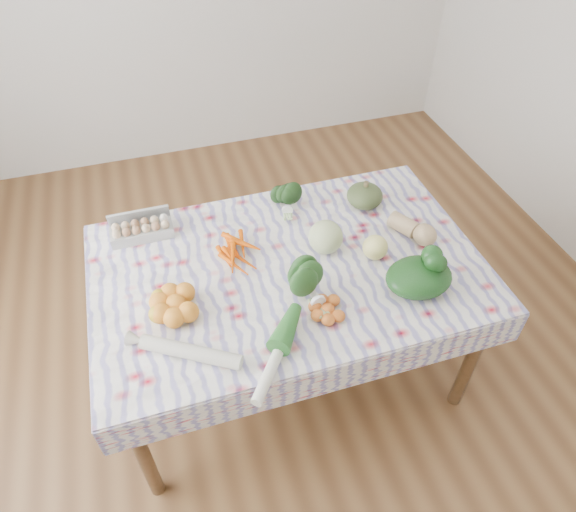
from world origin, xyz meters
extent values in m
plane|color=brown|center=(0.00, 0.00, 0.00)|extent=(4.50, 4.50, 0.00)
cube|color=brown|center=(0.00, 0.00, 0.73)|extent=(1.60, 1.00, 0.04)
cylinder|color=brown|center=(-0.74, -0.44, 0.35)|extent=(0.06, 0.06, 0.71)
cylinder|color=brown|center=(0.74, -0.44, 0.35)|extent=(0.06, 0.06, 0.71)
cylinder|color=brown|center=(-0.74, 0.44, 0.35)|extent=(0.06, 0.06, 0.71)
cylinder|color=brown|center=(0.74, 0.44, 0.35)|extent=(0.06, 0.06, 0.71)
cube|color=white|center=(0.00, 0.00, 0.76)|extent=(1.66, 1.06, 0.01)
cube|color=#A7A7A2|center=(-0.57, 0.37, 0.80)|extent=(0.28, 0.11, 0.07)
cube|color=#E75202|center=(-0.20, 0.11, 0.78)|extent=(0.24, 0.23, 0.04)
ellipsoid|color=#1A3815|center=(0.10, 0.36, 0.82)|extent=(0.16, 0.14, 0.12)
ellipsoid|color=#3F4F28|center=(0.47, 0.29, 0.82)|extent=(0.22, 0.22, 0.11)
sphere|color=#B9CB86|center=(0.19, 0.05, 0.84)|extent=(0.15, 0.15, 0.15)
ellipsoid|color=tan|center=(0.59, 0.01, 0.81)|extent=(0.20, 0.25, 0.10)
cube|color=orange|center=(-0.49, -0.11, 0.81)|extent=(0.27, 0.27, 0.09)
ellipsoid|color=#214B1C|center=(0.03, -0.21, 0.82)|extent=(0.17, 0.17, 0.11)
cube|color=orange|center=(0.07, -0.29, 0.79)|extent=(0.20, 0.20, 0.05)
sphere|color=#EDE579|center=(0.37, -0.06, 0.82)|extent=(0.13, 0.13, 0.11)
ellipsoid|color=#123412|center=(0.47, -0.28, 0.82)|extent=(0.30, 0.25, 0.12)
cylinder|color=beige|center=(-0.47, -0.34, 0.79)|extent=(0.37, 0.26, 0.06)
cylinder|color=white|center=(-0.18, -0.44, 0.78)|extent=(0.28, 0.36, 0.05)
camera|label=1|loc=(-0.46, -1.47, 2.33)|focal=32.00mm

